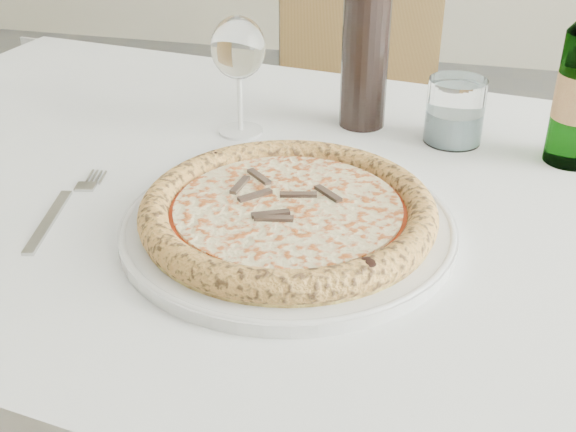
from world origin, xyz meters
name	(u,v)px	position (x,y,z in m)	size (l,w,h in m)	color
dining_table	(308,253)	(0.02, 0.05, 0.67)	(1.53, 1.02, 0.76)	brown
chair_far	(364,114)	(-0.03, 0.87, 0.53)	(0.48, 0.48, 0.93)	brown
plate	(288,225)	(0.02, -0.05, 0.76)	(0.36, 0.36, 0.02)	silver
pizza	(288,211)	(0.02, -0.05, 0.78)	(0.32, 0.32, 0.03)	#E0BE5C
fork	(61,209)	(-0.24, -0.07, 0.76)	(0.04, 0.19, 0.00)	#A2A2A2
wine_glass	(238,51)	(-0.11, 0.20, 0.87)	(0.07, 0.07, 0.16)	white
tumbler	(454,115)	(0.18, 0.24, 0.79)	(0.08, 0.08, 0.09)	white
wine_bottle	(366,47)	(0.05, 0.27, 0.87)	(0.06, 0.06, 0.27)	black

